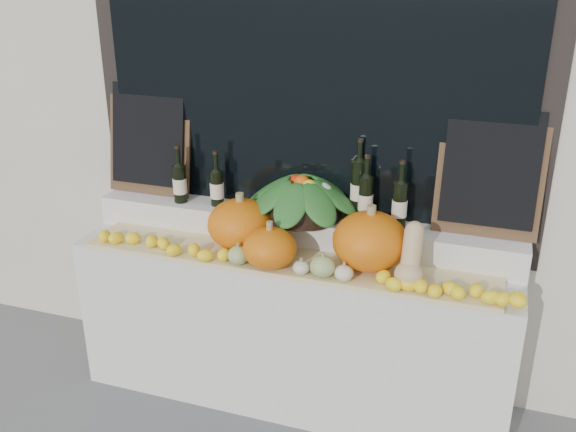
{
  "coord_description": "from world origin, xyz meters",
  "views": [
    {
      "loc": [
        0.93,
        -1.31,
        2.34
      ],
      "look_at": [
        0.0,
        1.45,
        1.12
      ],
      "focal_mm": 40.0,
      "sensor_mm": 36.0,
      "label": 1
    }
  ],
  "objects": [
    {
      "name": "display_sill",
      "position": [
        0.0,
        1.52,
        0.44
      ],
      "size": [
        2.3,
        0.55,
        0.88
      ],
      "primitive_type": "cube",
      "color": "silver",
      "rests_on": "ground"
    },
    {
      "name": "rear_tier",
      "position": [
        0.0,
        1.68,
        0.96
      ],
      "size": [
        2.3,
        0.25,
        0.16
      ],
      "primitive_type": "cube",
      "color": "silver",
      "rests_on": "display_sill"
    },
    {
      "name": "straw_bedding",
      "position": [
        0.0,
        1.4,
        0.89
      ],
      "size": [
        2.1,
        0.32,
        0.02
      ],
      "primitive_type": "cube",
      "color": "tan",
      "rests_on": "display_sill"
    },
    {
      "name": "pumpkin_left",
      "position": [
        -0.26,
        1.46,
        1.03
      ],
      "size": [
        0.34,
        0.34,
        0.26
      ],
      "primitive_type": "ellipsoid",
      "rotation": [
        0.0,
        0.0,
        -0.0
      ],
      "color": "#D7660B",
      "rests_on": "straw_bedding"
    },
    {
      "name": "pumpkin_right",
      "position": [
        0.41,
        1.45,
        1.05
      ],
      "size": [
        0.41,
        0.41,
        0.28
      ],
      "primitive_type": "ellipsoid",
      "rotation": [
        0.0,
        0.0,
        0.15
      ],
      "color": "#D7660B",
      "rests_on": "straw_bedding"
    },
    {
      "name": "pumpkin_center",
      "position": [
        -0.04,
        1.3,
        1.0
      ],
      "size": [
        0.34,
        0.34,
        0.2
      ],
      "primitive_type": "ellipsoid",
      "rotation": [
        0.0,
        0.0,
        -0.37
      ],
      "color": "#D7660B",
      "rests_on": "straw_bedding"
    },
    {
      "name": "butternut_squash",
      "position": [
        0.62,
        1.35,
        1.03
      ],
      "size": [
        0.13,
        0.2,
        0.29
      ],
      "color": "tan",
      "rests_on": "straw_bedding"
    },
    {
      "name": "decorative_gourds",
      "position": [
        0.08,
        1.29,
        0.96
      ],
      "size": [
        0.63,
        0.13,
        0.15
      ],
      "color": "#3A6C20",
      "rests_on": "straw_bedding"
    },
    {
      "name": "lemon_heap",
      "position": [
        0.0,
        1.29,
        0.94
      ],
      "size": [
        2.2,
        0.16,
        0.06
      ],
      "primitive_type": null,
      "color": "yellow",
      "rests_on": "straw_bedding"
    },
    {
      "name": "produce_bowl",
      "position": [
        0.0,
        1.66,
        1.15
      ],
      "size": [
        0.63,
        0.63,
        0.23
      ],
      "color": "black",
      "rests_on": "rear_tier"
    },
    {
      "name": "wine_bottle_far_left",
      "position": [
        -0.69,
        1.64,
        1.15
      ],
      "size": [
        0.08,
        0.08,
        0.32
      ],
      "color": "black",
      "rests_on": "rear_tier"
    },
    {
      "name": "wine_bottle_near_left",
      "position": [
        -0.48,
        1.66,
        1.14
      ],
      "size": [
        0.08,
        0.08,
        0.31
      ],
      "color": "black",
      "rests_on": "rear_tier"
    },
    {
      "name": "wine_bottle_tall",
      "position": [
        0.29,
        1.73,
        1.2
      ],
      "size": [
        0.08,
        0.08,
        0.42
      ],
      "color": "black",
      "rests_on": "rear_tier"
    },
    {
      "name": "wine_bottle_near_right",
      "position": [
        0.34,
        1.68,
        1.17
      ],
      "size": [
        0.08,
        0.08,
        0.36
      ],
      "color": "black",
      "rests_on": "rear_tier"
    },
    {
      "name": "wine_bottle_far_right",
      "position": [
        0.51,
        1.65,
        1.17
      ],
      "size": [
        0.08,
        0.08,
        0.36
      ],
      "color": "black",
      "rests_on": "rear_tier"
    },
    {
      "name": "chalkboard_left",
      "position": [
        -0.92,
        1.74,
        1.36
      ],
      "size": [
        0.5,
        0.14,
        0.61
      ],
      "rotation": [
        -0.18,
        0.0,
        0.0
      ],
      "color": "#4C331E",
      "rests_on": "rear_tier"
    },
    {
      "name": "chalkboard_right",
      "position": [
        0.92,
        1.74,
        1.36
      ],
      "size": [
        0.5,
        0.14,
        0.61
      ],
      "rotation": [
        -0.18,
        0.0,
        0.0
      ],
      "color": "#4C331E",
      "rests_on": "rear_tier"
    }
  ]
}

